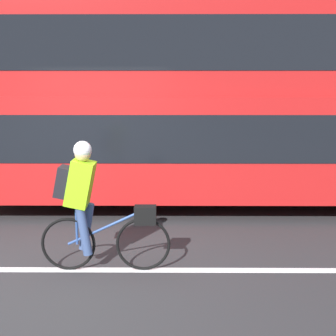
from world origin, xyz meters
TOP-DOWN VIEW (x-y plane):
  - ground_plane at (0.00, 0.00)m, footprint 80.00×80.00m
  - road_center_line at (0.00, 0.06)m, footprint 50.00×0.14m
  - sidewalk_curb at (0.00, 5.91)m, footprint 60.00×1.86m
  - bus at (2.65, 3.22)m, footprint 9.99×2.53m
  - cyclist_on_bike at (0.35, 0.06)m, footprint 1.57×0.32m
  - trash_bin at (-2.49, 5.82)m, footprint 0.54×0.54m

SIDE VIEW (x-z plane):
  - ground_plane at x=0.00m, z-range 0.00..0.00m
  - road_center_line at x=0.00m, z-range 0.00..0.01m
  - sidewalk_curb at x=0.00m, z-range 0.00..0.15m
  - trash_bin at x=-2.49m, z-range 0.15..1.10m
  - cyclist_on_bike at x=0.35m, z-range 0.06..1.66m
  - bus at x=2.65m, z-range 0.20..3.70m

